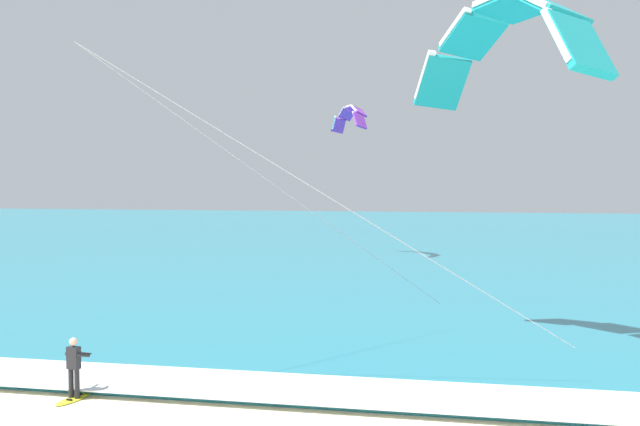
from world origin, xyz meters
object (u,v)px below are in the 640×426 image
Objects in this scene: kite_primary at (503,37)px; kite_distant at (351,116)px; surfboard at (74,398)px; kitesurfer at (74,365)px.

kite_primary is 31.01m from kite_distant.
kite_primary is at bearing -71.93° from kite_distant.
surfboard is 0.91m from kitesurfer.
surfboard is at bearing -99.59° from kitesurfer.
kite_distant reaches higher than surfboard.
kite_distant is (-9.62, 29.48, 0.33)m from kite_primary.
kite_primary is at bearing 30.87° from surfboard.
kitesurfer is at bearing -149.19° from kite_primary.
kite_primary reaches higher than kite_distant.
kite_primary is at bearing 30.81° from kitesurfer.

